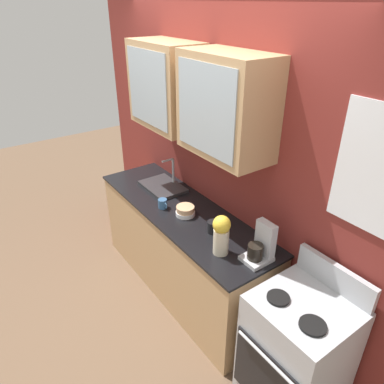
% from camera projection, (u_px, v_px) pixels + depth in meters
% --- Properties ---
extents(ground_plane, '(10.00, 10.00, 0.00)m').
position_uv_depth(ground_plane, '(183.00, 284.00, 3.58)').
color(ground_plane, brown).
extents(back_wall_unit, '(3.72, 0.47, 2.56)m').
position_uv_depth(back_wall_unit, '(209.00, 142.00, 3.03)').
color(back_wall_unit, maroon).
rests_on(back_wall_unit, ground_plane).
extents(counter, '(2.02, 0.62, 0.88)m').
position_uv_depth(counter, '(182.00, 249.00, 3.37)').
color(counter, tan).
rests_on(counter, ground_plane).
extents(stove_range, '(0.58, 0.60, 1.06)m').
position_uv_depth(stove_range, '(296.00, 352.00, 2.39)').
color(stove_range, '#ADAFB5').
rests_on(stove_range, ground_plane).
extents(sink_faucet, '(0.45, 0.31, 0.29)m').
position_uv_depth(sink_faucet, '(163.00, 186.00, 3.50)').
color(sink_faucet, '#2D2D30').
rests_on(sink_faucet, counter).
extents(bowl_stack, '(0.16, 0.16, 0.08)m').
position_uv_depth(bowl_stack, '(185.00, 211.00, 3.06)').
color(bowl_stack, white).
rests_on(bowl_stack, counter).
extents(vase, '(0.13, 0.13, 0.31)m').
position_uv_depth(vase, '(221.00, 234.00, 2.54)').
color(vase, beige).
rests_on(vase, counter).
extents(cup_near_sink, '(0.11, 0.08, 0.08)m').
position_uv_depth(cup_near_sink, '(163.00, 204.00, 3.16)').
color(cup_near_sink, '#38608C').
rests_on(cup_near_sink, counter).
extents(cup_near_bowls, '(0.13, 0.09, 0.10)m').
position_uv_depth(cup_near_bowls, '(213.00, 227.00, 2.83)').
color(cup_near_bowls, black).
rests_on(cup_near_bowls, counter).
extents(coffee_maker, '(0.17, 0.20, 0.29)m').
position_uv_depth(coffee_maker, '(261.00, 247.00, 2.51)').
color(coffee_maker, '#B7B7BC').
rests_on(coffee_maker, counter).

